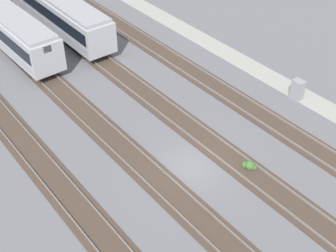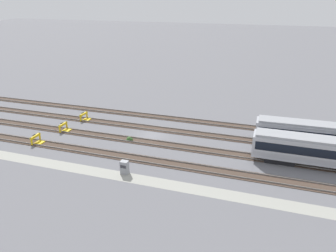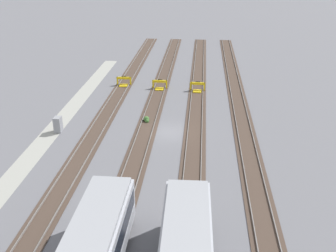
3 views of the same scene
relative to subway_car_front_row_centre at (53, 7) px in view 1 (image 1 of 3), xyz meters
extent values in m
plane|color=slate|center=(-23.60, 2.55, -2.04)|extent=(400.00, 400.00, 0.00)
cube|color=#9E9E93|center=(-23.60, -9.60, -2.04)|extent=(54.00, 2.00, 0.01)
cube|color=#47382D|center=(-23.60, -5.04, -2.01)|extent=(90.00, 2.24, 0.06)
cube|color=slate|center=(-23.60, -4.33, -1.90)|extent=(90.00, 0.07, 0.15)
cube|color=slate|center=(-23.60, -5.76, -1.90)|extent=(90.00, 0.07, 0.15)
cube|color=#47382D|center=(-23.60, 0.02, -2.01)|extent=(90.00, 2.24, 0.06)
cube|color=slate|center=(-23.60, 0.74, -1.90)|extent=(90.00, 0.07, 0.15)
cube|color=slate|center=(-23.60, -0.70, -1.90)|extent=(90.00, 0.07, 0.15)
cube|color=#47382D|center=(-23.60, 5.09, -2.01)|extent=(90.00, 2.24, 0.06)
cube|color=slate|center=(-23.60, 5.80, -1.90)|extent=(90.00, 0.07, 0.15)
cube|color=slate|center=(-23.60, 4.37, -1.90)|extent=(90.00, 0.07, 0.15)
cube|color=#47382D|center=(-23.60, 10.15, -2.01)|extent=(90.00, 2.24, 0.06)
cube|color=slate|center=(-23.60, 10.87, -1.90)|extent=(90.00, 0.07, 0.15)
cube|color=slate|center=(-23.60, 9.43, -1.90)|extent=(90.00, 0.07, 0.15)
cube|color=#ADAFB7|center=(0.00, 0.00, 0.01)|extent=(18.00, 2.83, 2.70)
cube|color=black|center=(0.00, 0.00, 0.33)|extent=(17.28, 2.86, 1.08)
cube|color=#9EA0A8|center=(0.00, 0.00, -0.75)|extent=(17.64, 2.85, 0.54)
cube|color=blue|center=(-8.96, 0.01, 1.01)|extent=(0.08, 0.70, 0.56)
cube|color=black|center=(5.58, -0.01, -1.69)|extent=(3.60, 2.25, 0.70)
cube|color=black|center=(-5.58, 0.01, -1.69)|extent=(3.60, 2.25, 0.70)
cube|color=#ADAFB7|center=(0.00, 5.14, 0.01)|extent=(18.06, 3.21, 2.70)
cube|color=black|center=(0.00, 5.14, 0.33)|extent=(17.34, 3.24, 1.08)
cube|color=#9EA0A8|center=(0.00, 5.14, -0.75)|extent=(17.70, 3.24, 0.54)
cube|color=blue|center=(-8.96, 4.94, 1.01)|extent=(0.10, 0.70, 0.56)
cube|color=black|center=(-5.58, 5.02, -1.69)|extent=(3.65, 2.32, 0.70)
cube|color=gray|center=(-22.71, -8.87, -1.24)|extent=(0.90, 0.70, 1.60)
cube|color=#333338|center=(-22.71, -9.23, -1.00)|extent=(0.70, 0.04, 0.36)
sphere|color=#427033|center=(-26.08, -0.25, -1.76)|extent=(0.64, 0.64, 0.64)
sphere|color=#427033|center=(-25.78, -0.13, -1.86)|extent=(0.44, 0.44, 0.44)
sphere|color=#427033|center=(-26.30, -0.43, -1.90)|extent=(0.36, 0.36, 0.36)
camera|label=1|loc=(-40.15, 17.48, 18.70)|focal=50.00mm
camera|label=2|loc=(-7.47, -39.06, 17.43)|focal=35.00mm
camera|label=3|loc=(12.70, 5.55, 15.16)|focal=42.00mm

